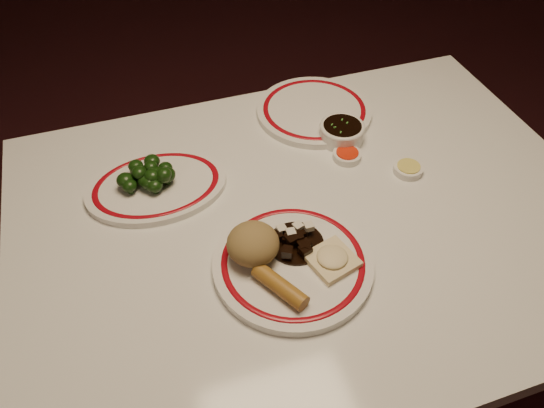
% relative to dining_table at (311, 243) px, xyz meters
% --- Properties ---
extents(ground, '(7.00, 7.00, 0.00)m').
position_rel_dining_table_xyz_m(ground, '(0.00, 0.00, -0.66)').
color(ground, black).
rests_on(ground, ground).
extents(dining_table, '(1.20, 0.90, 0.75)m').
position_rel_dining_table_xyz_m(dining_table, '(0.00, 0.00, 0.00)').
color(dining_table, silver).
rests_on(dining_table, ground).
extents(main_plate, '(0.39, 0.39, 0.02)m').
position_rel_dining_table_xyz_m(main_plate, '(-0.09, -0.11, 0.10)').
color(main_plate, silver).
rests_on(main_plate, dining_table).
extents(rice_mound, '(0.10, 0.10, 0.07)m').
position_rel_dining_table_xyz_m(rice_mound, '(-0.15, -0.08, 0.14)').
color(rice_mound, olive).
rests_on(rice_mound, main_plate).
extents(spring_roll, '(0.08, 0.11, 0.03)m').
position_rel_dining_table_xyz_m(spring_roll, '(-0.13, -0.17, 0.12)').
color(spring_roll, olive).
rests_on(spring_roll, main_plate).
extents(fried_wonton, '(0.10, 0.10, 0.02)m').
position_rel_dining_table_xyz_m(fried_wonton, '(-0.02, -0.14, 0.12)').
color(fried_wonton, beige).
rests_on(fried_wonton, main_plate).
extents(stirfry_heap, '(0.11, 0.11, 0.03)m').
position_rel_dining_table_xyz_m(stirfry_heap, '(-0.07, -0.08, 0.12)').
color(stirfry_heap, black).
rests_on(stirfry_heap, main_plate).
extents(broccoli_plate, '(0.30, 0.26, 0.02)m').
position_rel_dining_table_xyz_m(broccoli_plate, '(-0.29, 0.17, 0.10)').
color(broccoli_plate, silver).
rests_on(broccoli_plate, dining_table).
extents(broccoli_pile, '(0.12, 0.11, 0.05)m').
position_rel_dining_table_xyz_m(broccoli_pile, '(-0.30, 0.18, 0.13)').
color(broccoli_pile, '#23471C').
rests_on(broccoli_pile, broccoli_plate).
extents(soy_bowl, '(0.10, 0.10, 0.04)m').
position_rel_dining_table_xyz_m(soy_bowl, '(0.15, 0.20, 0.11)').
color(soy_bowl, silver).
rests_on(soy_bowl, dining_table).
extents(sweet_sour_dish, '(0.06, 0.06, 0.02)m').
position_rel_dining_table_xyz_m(sweet_sour_dish, '(0.14, 0.13, 0.10)').
color(sweet_sour_dish, silver).
rests_on(sweet_sour_dish, dining_table).
extents(mustard_dish, '(0.06, 0.06, 0.02)m').
position_rel_dining_table_xyz_m(mustard_dish, '(0.24, 0.05, 0.10)').
color(mustard_dish, silver).
rests_on(mustard_dish, dining_table).
extents(far_plate, '(0.28, 0.28, 0.02)m').
position_rel_dining_table_xyz_m(far_plate, '(0.13, 0.32, 0.10)').
color(far_plate, silver).
rests_on(far_plate, dining_table).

